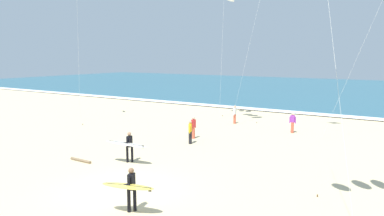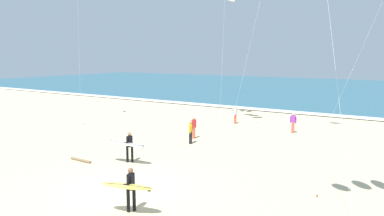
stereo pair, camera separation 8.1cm
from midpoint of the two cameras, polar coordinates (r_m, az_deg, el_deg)
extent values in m
plane|color=beige|center=(16.68, -10.98, -12.46)|extent=(160.00, 160.00, 0.00)
cube|color=#2D6075|center=(67.77, 23.02, 2.62)|extent=(160.00, 60.00, 0.08)
cube|color=white|center=(38.92, 15.81, -0.64)|extent=(160.00, 1.80, 0.01)
cylinder|color=black|center=(14.29, -10.03, -14.15)|extent=(0.13, 0.13, 0.88)
cylinder|color=black|center=(14.36, -9.14, -14.00)|extent=(0.13, 0.13, 0.88)
cube|color=black|center=(14.06, -9.66, -11.29)|extent=(0.31, 0.39, 0.60)
cube|color=yellow|center=(14.09, -10.07, -11.09)|extent=(0.08, 0.19, 0.32)
sphere|color=brown|center=(13.93, -9.70, -9.66)|extent=(0.21, 0.21, 0.21)
cylinder|color=black|center=(13.82, -10.02, -11.16)|extent=(0.09, 0.09, 0.26)
cylinder|color=black|center=(13.81, -10.38, -11.76)|extent=(0.26, 0.16, 0.14)
cylinder|color=black|center=(14.28, -9.31, -11.15)|extent=(0.09, 0.09, 0.56)
ellipsoid|color=#EFD14C|center=(13.77, -10.21, -12.00)|extent=(2.06, 1.22, 0.15)
cube|color=#333333|center=(13.76, -10.21, -11.85)|extent=(1.65, 0.64, 0.08)
cube|color=#262628|center=(13.52, -6.82, -12.63)|extent=(0.12, 0.05, 0.14)
cylinder|color=black|center=(20.52, -10.22, -7.21)|extent=(0.13, 0.13, 0.88)
cylinder|color=black|center=(20.55, -9.49, -7.17)|extent=(0.13, 0.13, 0.88)
cube|color=black|center=(20.35, -9.91, -5.18)|extent=(0.27, 0.37, 0.60)
cube|color=white|center=(20.39, -10.17, -5.04)|extent=(0.05, 0.20, 0.32)
sphere|color=#A87A59|center=(20.26, -9.94, -4.02)|extent=(0.21, 0.21, 0.21)
cylinder|color=black|center=(20.13, -10.24, -5.01)|extent=(0.09, 0.09, 0.26)
cylinder|color=black|center=(20.12, -10.51, -5.41)|extent=(0.26, 0.13, 0.14)
cylinder|color=black|center=(20.55, -9.58, -5.15)|extent=(0.09, 0.09, 0.56)
ellipsoid|color=white|center=(20.06, -10.42, -5.56)|extent=(2.49, 1.08, 0.24)
cube|color=#333333|center=(20.05, -10.42, -5.46)|extent=(2.08, 0.47, 0.15)
cube|color=#262628|center=(19.59, -7.83, -6.05)|extent=(0.12, 0.04, 0.14)
cylinder|color=silver|center=(32.99, -17.47, 8.16)|extent=(1.85, 1.33, 11.88)
cylinder|color=brown|center=(32.39, -16.86, -2.48)|extent=(0.06, 0.06, 0.10)
cylinder|color=silver|center=(27.07, 24.67, 7.83)|extent=(4.07, 0.85, 11.85)
cylinder|color=silver|center=(34.32, 4.60, 7.66)|extent=(0.50, 1.57, 10.89)
cylinder|color=brown|center=(35.59, 4.74, -1.21)|extent=(0.06, 0.06, 0.10)
cylinder|color=silver|center=(31.19, 8.30, 7.08)|extent=(1.53, 1.97, 10.37)
cylinder|color=brown|center=(32.31, 10.05, -2.27)|extent=(0.06, 0.06, 0.10)
cylinder|color=silver|center=(14.44, 22.03, 0.67)|extent=(1.67, 1.85, 8.01)
cylinder|color=brown|center=(16.45, 18.95, -12.89)|extent=(0.06, 0.06, 0.10)
cylinder|color=#D8593F|center=(31.76, 6.63, -1.70)|extent=(0.22, 0.22, 0.84)
cube|color=white|center=(31.65, 6.65, -0.47)|extent=(0.21, 0.34, 0.54)
sphere|color=tan|center=(31.60, 6.66, 0.21)|extent=(0.20, 0.20, 0.20)
cylinder|color=white|center=(31.86, 6.78, -0.60)|extent=(0.08, 0.08, 0.50)
cylinder|color=white|center=(31.47, 6.52, -0.70)|extent=(0.08, 0.08, 0.50)
cylinder|color=#D8593F|center=(28.76, 15.40, -2.98)|extent=(0.22, 0.22, 0.84)
cube|color=purple|center=(28.64, 15.45, -1.63)|extent=(0.33, 0.20, 0.54)
sphere|color=beige|center=(28.58, 15.48, -0.88)|extent=(0.20, 0.20, 0.20)
cylinder|color=purple|center=(28.70, 15.03, -1.79)|extent=(0.08, 0.08, 0.50)
cylinder|color=purple|center=(28.60, 15.85, -1.86)|extent=(0.08, 0.08, 0.50)
cylinder|color=#D8593F|center=(25.90, 0.14, -3.90)|extent=(0.22, 0.22, 0.84)
cube|color=red|center=(25.76, 0.14, -2.40)|extent=(0.23, 0.35, 0.54)
sphere|color=beige|center=(25.69, 0.14, -1.57)|extent=(0.20, 0.20, 0.20)
cylinder|color=red|center=(25.93, 0.45, -2.55)|extent=(0.08, 0.08, 0.50)
cylinder|color=red|center=(25.63, -0.17, -2.68)|extent=(0.08, 0.08, 0.50)
cylinder|color=black|center=(24.36, -0.38, -4.68)|extent=(0.22, 0.22, 0.84)
cube|color=gold|center=(24.22, -0.38, -3.08)|extent=(0.29, 0.37, 0.54)
sphere|color=tan|center=(24.14, -0.38, -2.20)|extent=(0.20, 0.20, 0.20)
cylinder|color=gold|center=(24.44, -0.30, -3.22)|extent=(0.08, 0.08, 0.50)
cylinder|color=gold|center=(24.03, -0.46, -3.41)|extent=(0.08, 0.08, 0.50)
cylinder|color=#846B4C|center=(21.39, -17.18, -7.84)|extent=(1.58, 0.17, 0.15)
camera|label=1|loc=(0.04, -90.12, -0.02)|focal=33.98mm
camera|label=2|loc=(0.04, 89.88, 0.02)|focal=33.98mm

